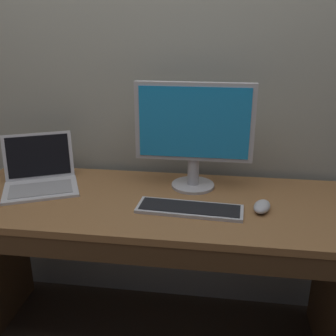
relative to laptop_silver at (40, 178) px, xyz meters
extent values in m
cube|color=olive|center=(0.51, -0.06, -0.06)|extent=(1.60, 0.61, 0.03)
cube|color=#4E351E|center=(0.51, -0.35, -0.11)|extent=(1.53, 0.02, 0.08)
cube|color=silver|center=(0.02, -0.04, -0.04)|extent=(0.37, 0.33, 0.01)
cube|color=#959599|center=(0.02, -0.05, -0.03)|extent=(0.29, 0.24, 0.00)
cube|color=silver|center=(-0.04, 0.08, 0.07)|extent=(0.29, 0.17, 0.20)
cube|color=black|center=(-0.04, 0.08, 0.07)|extent=(0.26, 0.15, 0.18)
cylinder|color=#B7B7BC|center=(0.66, 0.09, -0.03)|extent=(0.19, 0.19, 0.01)
cylinder|color=#B7B7BC|center=(0.66, 0.09, 0.03)|extent=(0.05, 0.05, 0.12)
cube|color=#B7B7BC|center=(0.66, 0.08, 0.25)|extent=(0.49, 0.03, 0.32)
cube|color=#198CD8|center=(0.66, 0.06, 0.25)|extent=(0.45, 0.00, 0.29)
cube|color=#BCBCC1|center=(0.66, -0.14, -0.03)|extent=(0.41, 0.15, 0.01)
cube|color=black|center=(0.66, -0.14, -0.03)|extent=(0.39, 0.13, 0.00)
ellipsoid|color=#B7B7BC|center=(0.94, -0.11, -0.02)|extent=(0.09, 0.12, 0.04)
camera|label=1|loc=(0.77, -1.48, 0.64)|focal=41.72mm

